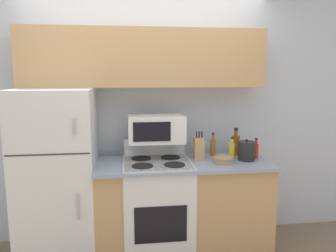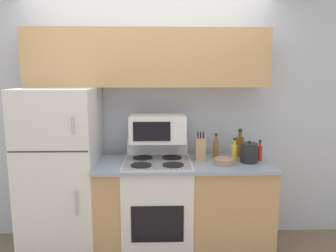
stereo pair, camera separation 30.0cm
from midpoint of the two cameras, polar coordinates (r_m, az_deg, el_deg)
wall_back at (r=3.45m, az=-0.95°, el=1.37°), size 8.00×0.05×2.55m
lower_cabinets at (r=3.27m, az=5.41°, el=-14.02°), size 1.64×0.64×0.92m
refrigerator at (r=3.27m, az=-15.50°, el=-7.84°), size 0.69×0.73×1.61m
upper_cabinets at (r=3.24m, az=-0.94°, el=11.72°), size 2.33×0.32×0.55m
stove at (r=3.23m, az=0.90°, el=-13.89°), size 0.64×0.62×1.09m
microwave at (r=3.14m, az=0.91°, el=-0.46°), size 0.53×0.33×0.25m
knife_block at (r=3.17m, az=8.35°, el=-4.01°), size 0.09×0.11×0.28m
bowl at (r=3.08m, az=12.52°, el=-6.04°), size 0.19×0.19×0.06m
bottle_whiskey at (r=3.39m, az=14.89°, el=-3.39°), size 0.08×0.08×0.28m
bottle_cooking_spray at (r=3.22m, az=14.13°, el=-4.43°), size 0.06×0.06×0.22m
bottle_vinegar at (r=3.31m, az=10.92°, el=-3.81°), size 0.06×0.06×0.24m
bottle_hot_sauce at (r=3.30m, az=18.23°, el=-4.44°), size 0.05×0.05×0.20m
kettle at (r=3.20m, az=16.58°, el=-4.52°), size 0.16×0.16×0.21m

